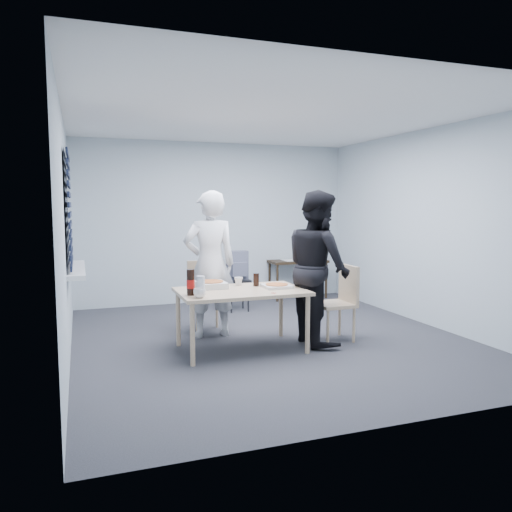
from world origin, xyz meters
name	(u,v)px	position (x,y,z in m)	size (l,w,h in m)	color
room	(71,220)	(-2.20, 0.40, 1.44)	(5.00, 5.00, 5.00)	#2B2B2F
dining_table	(241,295)	(-0.46, -0.30, 0.61)	(1.38, 0.87, 0.67)	#D7BC8C
chair_far	(205,291)	(-0.63, 0.66, 0.51)	(0.42, 0.42, 0.89)	#D7BC8C
chair_right	(341,297)	(0.78, -0.30, 0.51)	(0.42, 0.42, 0.89)	#D7BC8C
person_white	(210,264)	(-0.64, 0.37, 0.89)	(0.65, 0.42, 1.77)	silver
person_black	(318,267)	(0.47, -0.30, 0.89)	(0.86, 0.47, 1.77)	black
side_table	(298,265)	(1.39, 2.28, 0.58)	(0.98, 0.44, 0.65)	#302214
stool	(237,287)	(0.11, 1.65, 0.37)	(0.35, 0.35, 0.48)	black
backpack	(237,266)	(0.11, 1.64, 0.69)	(0.31, 0.23, 0.43)	slate
pizza_box_a	(211,285)	(-0.74, -0.07, 0.71)	(0.32, 0.32, 0.08)	silver
pizza_box_b	(277,286)	(-0.04, -0.30, 0.69)	(0.30, 0.30, 0.04)	silver
mug_a	(200,293)	(-1.00, -0.61, 0.72)	(0.12, 0.12, 0.10)	white
mug_b	(239,281)	(-0.39, 0.01, 0.72)	(0.10, 0.10, 0.09)	white
cola_glass	(256,280)	(-0.22, -0.12, 0.75)	(0.07, 0.07, 0.15)	black
soda_bottle	(191,283)	(-1.05, -0.43, 0.80)	(0.08, 0.08, 0.27)	black
plastic_cups	(201,286)	(-0.96, -0.52, 0.78)	(0.09, 0.09, 0.21)	silver
rubber_band	(274,293)	(-0.20, -0.61, 0.67)	(0.05, 0.05, 0.00)	red
papers	(290,260)	(1.24, 2.29, 0.66)	(0.23, 0.31, 0.01)	white
black_box	(309,258)	(1.61, 2.31, 0.69)	(0.15, 0.11, 0.06)	black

